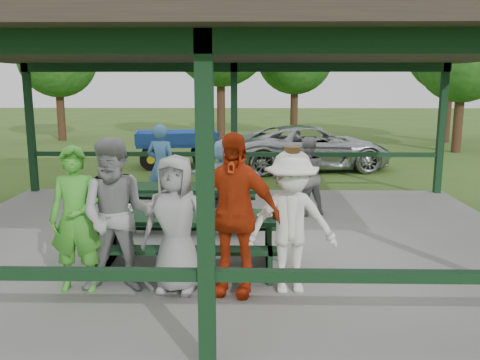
{
  "coord_description": "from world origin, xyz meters",
  "views": [
    {
      "loc": [
        0.38,
        -8.04,
        2.68
      ],
      "look_at": [
        0.22,
        -0.3,
        1.18
      ],
      "focal_mm": 38.0,
      "sensor_mm": 36.0,
      "label": 1
    }
  ],
  "objects_px": {
    "contestant_red": "(233,214)",
    "spectator_blue": "(161,166)",
    "contestant_grey_left": "(118,216)",
    "pickup_truck": "(312,147)",
    "picnic_table_far": "(187,201)",
    "spectator_grey": "(306,176)",
    "contestant_grey_mid": "(176,224)",
    "farm_trailer": "(177,148)",
    "spectator_lblue": "(224,178)",
    "contestant_white_fedora": "(291,222)",
    "contestant_green": "(76,219)",
    "picnic_table_near": "(187,234)"
  },
  "relations": [
    {
      "from": "contestant_red",
      "to": "spectator_blue",
      "type": "bearing_deg",
      "value": 124.83
    },
    {
      "from": "contestant_grey_left",
      "to": "pickup_truck",
      "type": "height_order",
      "value": "contestant_grey_left"
    },
    {
      "from": "picnic_table_far",
      "to": "spectator_grey",
      "type": "xyz_separation_m",
      "value": [
        2.24,
        0.91,
        0.3
      ]
    },
    {
      "from": "contestant_grey_left",
      "to": "contestant_grey_mid",
      "type": "bearing_deg",
      "value": -0.78
    },
    {
      "from": "contestant_grey_mid",
      "to": "farm_trailer",
      "type": "height_order",
      "value": "contestant_grey_mid"
    },
    {
      "from": "contestant_red",
      "to": "farm_trailer",
      "type": "xyz_separation_m",
      "value": [
        -2.14,
        10.14,
        -0.5
      ]
    },
    {
      "from": "spectator_lblue",
      "to": "farm_trailer",
      "type": "height_order",
      "value": "spectator_lblue"
    },
    {
      "from": "contestant_white_fedora",
      "to": "pickup_truck",
      "type": "xyz_separation_m",
      "value": [
        1.39,
        9.58,
        -0.3
      ]
    },
    {
      "from": "contestant_white_fedora",
      "to": "spectator_grey",
      "type": "height_order",
      "value": "contestant_white_fedora"
    },
    {
      "from": "contestant_grey_left",
      "to": "spectator_blue",
      "type": "bearing_deg",
      "value": 90.28
    },
    {
      "from": "picnic_table_far",
      "to": "contestant_grey_mid",
      "type": "xyz_separation_m",
      "value": [
        0.23,
        -2.84,
        0.39
      ]
    },
    {
      "from": "picnic_table_far",
      "to": "contestant_grey_mid",
      "type": "height_order",
      "value": "contestant_grey_mid"
    },
    {
      "from": "contestant_grey_mid",
      "to": "spectator_lblue",
      "type": "xyz_separation_m",
      "value": [
        0.4,
        3.57,
        -0.1
      ]
    },
    {
      "from": "contestant_green",
      "to": "pickup_truck",
      "type": "relative_size",
      "value": 0.37
    },
    {
      "from": "contestant_red",
      "to": "spectator_grey",
      "type": "relative_size",
      "value": 1.3
    },
    {
      "from": "picnic_table_near",
      "to": "contestant_green",
      "type": "height_order",
      "value": "contestant_green"
    },
    {
      "from": "contestant_grey_left",
      "to": "contestant_white_fedora",
      "type": "relative_size",
      "value": 1.06
    },
    {
      "from": "contestant_red",
      "to": "contestant_white_fedora",
      "type": "height_order",
      "value": "contestant_red"
    },
    {
      "from": "contestant_red",
      "to": "spectator_lblue",
      "type": "height_order",
      "value": "contestant_red"
    },
    {
      "from": "spectator_grey",
      "to": "contestant_grey_left",
      "type": "bearing_deg",
      "value": 36.48
    },
    {
      "from": "spectator_lblue",
      "to": "contestant_grey_mid",
      "type": "bearing_deg",
      "value": 91.81
    },
    {
      "from": "picnic_table_near",
      "to": "picnic_table_far",
      "type": "height_order",
      "value": "same"
    },
    {
      "from": "picnic_table_far",
      "to": "spectator_grey",
      "type": "relative_size",
      "value": 1.61
    },
    {
      "from": "spectator_blue",
      "to": "pickup_truck",
      "type": "xyz_separation_m",
      "value": [
        3.73,
        5.28,
        -0.28
      ]
    },
    {
      "from": "spectator_blue",
      "to": "picnic_table_near",
      "type": "bearing_deg",
      "value": 121.08
    },
    {
      "from": "contestant_green",
      "to": "spectator_blue",
      "type": "bearing_deg",
      "value": 84.17
    },
    {
      "from": "picnic_table_far",
      "to": "pickup_truck",
      "type": "bearing_deg",
      "value": 65.79
    },
    {
      "from": "contestant_grey_mid",
      "to": "pickup_truck",
      "type": "distance_m",
      "value": 10.0
    },
    {
      "from": "contestant_grey_mid",
      "to": "contestant_red",
      "type": "height_order",
      "value": "contestant_red"
    },
    {
      "from": "picnic_table_far",
      "to": "contestant_red",
      "type": "xyz_separation_m",
      "value": [
        0.93,
        -2.89,
        0.53
      ]
    },
    {
      "from": "contestant_grey_left",
      "to": "spectator_lblue",
      "type": "xyz_separation_m",
      "value": [
        1.11,
        3.6,
        -0.2
      ]
    },
    {
      "from": "contestant_white_fedora",
      "to": "spectator_blue",
      "type": "height_order",
      "value": "contestant_white_fedora"
    },
    {
      "from": "picnic_table_near",
      "to": "pickup_truck",
      "type": "relative_size",
      "value": 0.54
    },
    {
      "from": "contestant_grey_left",
      "to": "picnic_table_near",
      "type": "bearing_deg",
      "value": 46.68
    },
    {
      "from": "contestant_red",
      "to": "spectator_lblue",
      "type": "distance_m",
      "value": 3.64
    },
    {
      "from": "contestant_green",
      "to": "contestant_red",
      "type": "height_order",
      "value": "contestant_red"
    },
    {
      "from": "contestant_grey_mid",
      "to": "contestant_white_fedora",
      "type": "xyz_separation_m",
      "value": [
        1.41,
        0.02,
        0.03
      ]
    },
    {
      "from": "picnic_table_near",
      "to": "picnic_table_far",
      "type": "xyz_separation_m",
      "value": [
        -0.26,
        2.0,
        -0.0
      ]
    },
    {
      "from": "picnic_table_far",
      "to": "contestant_grey_left",
      "type": "bearing_deg",
      "value": -99.51
    },
    {
      "from": "contestant_green",
      "to": "spectator_blue",
      "type": "relative_size",
      "value": 1.05
    },
    {
      "from": "contestant_white_fedora",
      "to": "spectator_blue",
      "type": "bearing_deg",
      "value": 113.68
    },
    {
      "from": "spectator_lblue",
      "to": "spectator_grey",
      "type": "distance_m",
      "value": 1.62
    },
    {
      "from": "spectator_blue",
      "to": "contestant_green",
      "type": "bearing_deg",
      "value": 101.64
    },
    {
      "from": "contestant_grey_mid",
      "to": "pickup_truck",
      "type": "xyz_separation_m",
      "value": [
        2.81,
        9.6,
        -0.28
      ]
    },
    {
      "from": "pickup_truck",
      "to": "farm_trailer",
      "type": "bearing_deg",
      "value": 74.46
    },
    {
      "from": "picnic_table_near",
      "to": "contestant_red",
      "type": "distance_m",
      "value": 1.23
    },
    {
      "from": "spectator_lblue",
      "to": "pickup_truck",
      "type": "distance_m",
      "value": 6.49
    },
    {
      "from": "picnic_table_far",
      "to": "spectator_blue",
      "type": "xyz_separation_m",
      "value": [
        -0.7,
        1.48,
        0.4
      ]
    },
    {
      "from": "spectator_blue",
      "to": "pickup_truck",
      "type": "distance_m",
      "value": 6.47
    },
    {
      "from": "picnic_table_near",
      "to": "contestant_grey_left",
      "type": "distance_m",
      "value": 1.24
    }
  ]
}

